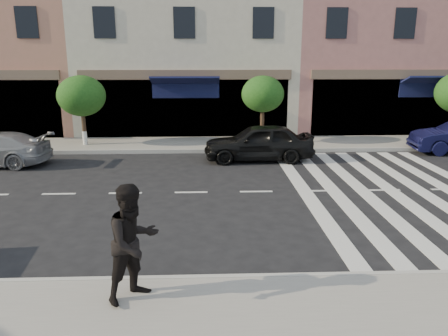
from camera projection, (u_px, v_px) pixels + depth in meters
ground at (185, 249)px, 9.48m from camera, size 120.00×120.00×0.00m
sidewalk_far at (196, 144)px, 20.09m from camera, size 60.00×3.00×0.15m
building_centre at (188, 28)px, 24.50m from camera, size 11.00×9.00×11.00m
building_east_mid at (400, 10)px, 24.69m from camera, size 13.00×9.00×13.00m
street_tree_wb at (81, 96)px, 19.15m from camera, size 2.10×2.10×3.06m
street_tree_c at (263, 94)px, 19.43m from camera, size 1.90×1.90×3.04m
walker at (133, 243)px, 7.09m from camera, size 1.21×1.21×1.98m
car_far_mid at (259, 142)px, 17.21m from camera, size 4.32×1.80×1.46m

